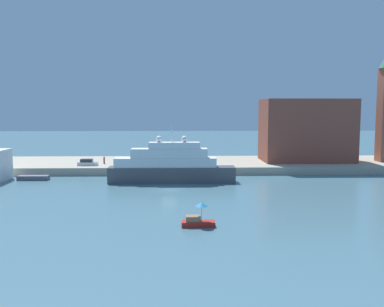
{
  "coord_description": "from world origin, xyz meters",
  "views": [
    {
      "loc": [
        1.98,
        -72.54,
        13.99
      ],
      "look_at": [
        4.12,
        6.0,
        5.73
      ],
      "focal_mm": 39.62,
      "sensor_mm": 36.0,
      "label": 1
    }
  ],
  "objects_px": {
    "small_motorboat": "(198,219)",
    "parked_car": "(87,163)",
    "large_yacht": "(170,166)",
    "mooring_bollard": "(193,165)",
    "work_barge": "(33,178)",
    "person_figure": "(104,160)",
    "harbor_building": "(306,130)"
  },
  "relations": [
    {
      "from": "large_yacht",
      "to": "harbor_building",
      "type": "height_order",
      "value": "harbor_building"
    },
    {
      "from": "small_motorboat",
      "to": "person_figure",
      "type": "relative_size",
      "value": 2.37
    },
    {
      "from": "parked_car",
      "to": "person_figure",
      "type": "xyz_separation_m",
      "value": [
        3.14,
        2.97,
        0.17
      ]
    },
    {
      "from": "work_barge",
      "to": "mooring_bollard",
      "type": "height_order",
      "value": "mooring_bollard"
    },
    {
      "from": "small_motorboat",
      "to": "parked_car",
      "type": "xyz_separation_m",
      "value": [
        -22.52,
        43.35,
        1.37
      ]
    },
    {
      "from": "large_yacht",
      "to": "harbor_building",
      "type": "bearing_deg",
      "value": 31.34
    },
    {
      "from": "mooring_bollard",
      "to": "large_yacht",
      "type": "bearing_deg",
      "value": -116.05
    },
    {
      "from": "large_yacht",
      "to": "work_barge",
      "type": "distance_m",
      "value": 27.53
    },
    {
      "from": "person_figure",
      "to": "work_barge",
      "type": "bearing_deg",
      "value": -134.38
    },
    {
      "from": "mooring_bollard",
      "to": "small_motorboat",
      "type": "bearing_deg",
      "value": -90.86
    },
    {
      "from": "large_yacht",
      "to": "mooring_bollard",
      "type": "bearing_deg",
      "value": 63.95
    },
    {
      "from": "large_yacht",
      "to": "mooring_bollard",
      "type": "distance_m",
      "value": 10.61
    },
    {
      "from": "large_yacht",
      "to": "mooring_bollard",
      "type": "height_order",
      "value": "large_yacht"
    },
    {
      "from": "work_barge",
      "to": "mooring_bollard",
      "type": "bearing_deg",
      "value": 10.85
    },
    {
      "from": "large_yacht",
      "to": "work_barge",
      "type": "bearing_deg",
      "value": 172.89
    },
    {
      "from": "harbor_building",
      "to": "mooring_bollard",
      "type": "bearing_deg",
      "value": -159.96
    },
    {
      "from": "work_barge",
      "to": "parked_car",
      "type": "xyz_separation_m",
      "value": [
        8.7,
        9.14,
        1.82
      ]
    },
    {
      "from": "mooring_bollard",
      "to": "person_figure",
      "type": "bearing_deg",
      "value": 163.28
    },
    {
      "from": "person_figure",
      "to": "large_yacht",
      "type": "bearing_deg",
      "value": -45.27
    },
    {
      "from": "work_barge",
      "to": "mooring_bollard",
      "type": "xyz_separation_m",
      "value": [
        31.83,
        6.1,
        1.63
      ]
    },
    {
      "from": "small_motorboat",
      "to": "harbor_building",
      "type": "relative_size",
      "value": 0.19
    },
    {
      "from": "parked_car",
      "to": "harbor_building",
      "type": "bearing_deg",
      "value": 7.81
    },
    {
      "from": "small_motorboat",
      "to": "person_figure",
      "type": "xyz_separation_m",
      "value": [
        -19.38,
        46.31,
        1.55
      ]
    },
    {
      "from": "harbor_building",
      "to": "parked_car",
      "type": "relative_size",
      "value": 4.81
    },
    {
      "from": "work_barge",
      "to": "person_figure",
      "type": "bearing_deg",
      "value": 45.62
    },
    {
      "from": "work_barge",
      "to": "parked_car",
      "type": "relative_size",
      "value": 1.39
    },
    {
      "from": "parked_car",
      "to": "mooring_bollard",
      "type": "distance_m",
      "value": 23.32
    },
    {
      "from": "person_figure",
      "to": "parked_car",
      "type": "bearing_deg",
      "value": -136.62
    },
    {
      "from": "small_motorboat",
      "to": "parked_car",
      "type": "distance_m",
      "value": 48.87
    },
    {
      "from": "large_yacht",
      "to": "person_figure",
      "type": "relative_size",
      "value": 14.36
    },
    {
      "from": "person_figure",
      "to": "mooring_bollard",
      "type": "relative_size",
      "value": 2.04
    },
    {
      "from": "work_barge",
      "to": "parked_car",
      "type": "bearing_deg",
      "value": 46.39
    }
  ]
}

